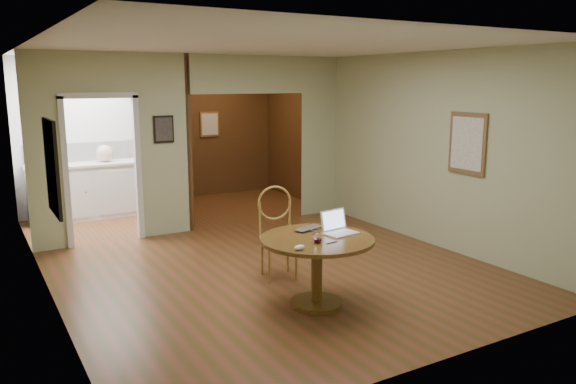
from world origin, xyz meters
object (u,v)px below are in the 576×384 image
dining_table (317,255)px  chair (277,227)px  closed_laptop (312,229)px  open_laptop (337,227)px

dining_table → chair: bearing=84.6°
closed_laptop → chair: bearing=74.2°
chair → closed_laptop: 0.76m
closed_laptop → dining_table: bearing=-127.6°
dining_table → open_laptop: size_ratio=3.22×
open_laptop → dining_table: bearing=-177.3°
dining_table → chair: chair is taller
chair → closed_laptop: bearing=-76.5°
open_laptop → closed_laptop: 0.28m
chair → dining_table: bearing=-82.3°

